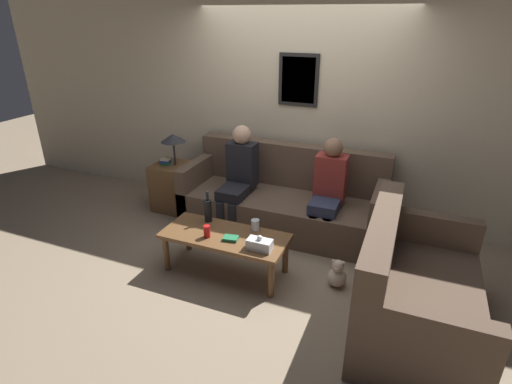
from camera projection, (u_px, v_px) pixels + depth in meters
name	position (u px, v px, depth m)	size (l,w,h in m)	color
ground_plane	(267.00, 246.00, 4.52)	(16.00, 16.00, 0.00)	gray
wall_back	(298.00, 113.00, 4.86)	(9.00, 0.08, 2.60)	beige
couch_main	(283.00, 201.00, 4.86)	(2.39, 0.92, 0.96)	brown
couch_side	(412.00, 293.00, 3.26)	(0.92, 1.57, 0.96)	brown
coffee_table	(225.00, 239.00, 3.94)	(1.25, 0.54, 0.42)	brown
side_table_with_lamp	(173.00, 183.00, 5.27)	(0.47, 0.47, 1.04)	brown
wine_bottle	(208.00, 210.00, 4.13)	(0.08, 0.08, 0.34)	black
drinking_glass	(255.00, 225.00, 3.99)	(0.08, 0.08, 0.11)	silver
book_stack	(231.00, 238.00, 3.83)	(0.15, 0.12, 0.03)	#237547
soda_can	(207.00, 231.00, 3.86)	(0.07, 0.07, 0.12)	red
tissue_box	(260.00, 244.00, 3.66)	(0.23, 0.12, 0.15)	silver
person_left	(239.00, 174.00, 4.76)	(0.34, 0.62, 1.22)	black
person_right	(328.00, 188.00, 4.40)	(0.34, 0.57, 1.19)	#2D334C
teddy_bear	(337.00, 275.00, 3.82)	(0.18, 0.18, 0.29)	beige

